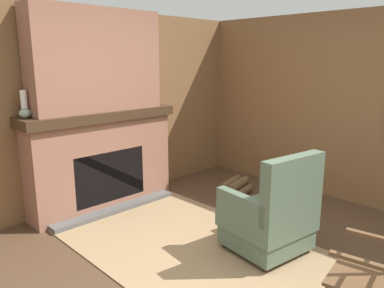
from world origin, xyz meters
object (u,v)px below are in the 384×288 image
(armchair, at_px, (271,217))
(rocking_chair, at_px, (373,283))
(oil_lamp_vase, at_px, (25,108))
(storage_case, at_px, (129,102))
(firewood_stack, at_px, (235,188))
(decorative_plate_on_mantel, at_px, (92,99))

(armchair, bearing_deg, rocking_chair, 163.43)
(armchair, distance_m, rocking_chair, 1.21)
(oil_lamp_vase, xyz_separation_m, storage_case, (0.00, 1.29, -0.03))
(firewood_stack, distance_m, storage_case, 1.80)
(oil_lamp_vase, bearing_deg, armchair, 32.01)
(oil_lamp_vase, bearing_deg, decorative_plate_on_mantel, 91.45)
(armchair, xyz_separation_m, decorative_plate_on_mantel, (-2.16, -0.55, 0.98))
(firewood_stack, distance_m, decorative_plate_on_mantel, 2.17)
(armchair, distance_m, storage_case, 2.33)
(rocking_chair, xyz_separation_m, oil_lamp_vase, (-3.24, -0.84, 0.88))
(firewood_stack, bearing_deg, armchair, -38.53)
(storage_case, distance_m, decorative_plate_on_mantel, 0.51)
(rocking_chair, xyz_separation_m, storage_case, (-3.24, 0.45, 0.85))
(firewood_stack, xyz_separation_m, storage_case, (-0.92, -1.02, 1.17))
(decorative_plate_on_mantel, bearing_deg, rocking_chair, 0.88)
(armchair, distance_m, firewood_stack, 1.58)
(armchair, height_order, firewood_stack, armchair)
(decorative_plate_on_mantel, bearing_deg, firewood_stack, 58.19)
(firewood_stack, distance_m, oil_lamp_vase, 2.76)
(rocking_chair, height_order, oil_lamp_vase, oil_lamp_vase)
(armchair, bearing_deg, storage_case, 9.04)
(firewood_stack, bearing_deg, rocking_chair, -32.39)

